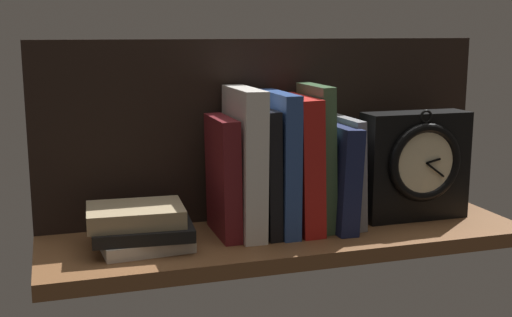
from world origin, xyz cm
name	(u,v)px	position (x,y,z in cm)	size (l,w,h in cm)	color
ground_plane	(288,240)	(0.00, 0.00, -1.25)	(82.40, 23.78, 2.50)	brown
back_panel	(267,129)	(0.00, 11.29, 16.15)	(82.40, 1.20, 32.30)	black
book_maroon_dawkins	(223,177)	(-10.68, 2.31, 9.93)	(2.97, 12.73, 19.86)	maroon
book_white_catcher	(244,162)	(-7.02, 2.31, 12.26)	(3.76, 14.94, 24.52)	silver
book_black_skeptic	(263,170)	(-3.75, 2.31, 10.59)	(2.17, 14.17, 21.17)	black
book_blue_modern	(279,162)	(-0.93, 2.31, 11.84)	(2.87, 15.03, 23.67)	#2D4C8E
book_red_requiem	(298,163)	(2.67, 2.31, 11.44)	(3.73, 15.06, 22.88)	red
book_green_romantic	(317,157)	(5.99, 2.31, 12.37)	(2.31, 12.10, 24.73)	#476B44
book_navy_bierce	(333,175)	(9.11, 2.31, 8.98)	(3.32, 16.77, 17.96)	#192147
book_gray_chess	(347,171)	(11.90, 2.31, 9.46)	(1.65, 12.21, 18.93)	gray
framed_clock	(416,165)	(24.95, 1.31, 9.92)	(19.44, 7.46, 20.24)	black
book_stack_side	(140,227)	(-24.90, -0.48, 3.35)	(16.77, 13.22, 6.74)	beige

